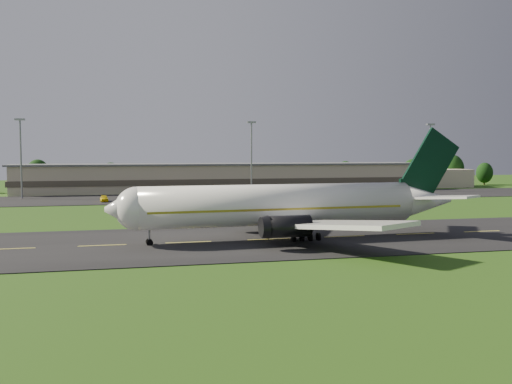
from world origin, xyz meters
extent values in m
plane|color=#1D4511|center=(0.00, 0.00, 0.00)|extent=(360.00, 360.00, 0.00)
cube|color=black|center=(0.00, 0.00, 0.05)|extent=(220.00, 30.00, 0.10)
cube|color=black|center=(0.00, 72.00, 0.05)|extent=(260.00, 30.00, 0.10)
cylinder|color=white|center=(-9.64, 0.00, 4.80)|extent=(38.22, 7.37, 5.60)
sphere|color=white|center=(-28.62, -0.89, 4.80)|extent=(5.60, 5.60, 5.60)
cone|color=white|center=(-30.62, -0.98, 4.80)|extent=(4.25, 5.56, 5.38)
cone|color=white|center=(12.84, 1.05, 4.80)|extent=(9.25, 5.90, 5.49)
cube|color=olive|center=(-10.14, -0.02, 4.45)|extent=(35.23, 7.27, 0.28)
cube|color=black|center=(-29.22, -0.92, 5.35)|extent=(2.14, 3.09, 0.65)
cube|color=white|center=(-5.63, -10.82, 3.30)|extent=(14.77, 20.10, 2.20)
cube|color=white|center=(-6.66, 11.15, 3.30)|extent=(13.42, 20.22, 2.20)
cube|color=white|center=(13.07, -3.94, 5.70)|extent=(7.78, 9.35, 0.91)
cube|color=white|center=(12.60, 6.05, 5.70)|extent=(7.25, 9.40, 0.91)
cube|color=black|center=(11.34, 0.98, 6.60)|extent=(5.02, 0.78, 3.00)
cube|color=black|center=(13.84, 1.10, 10.30)|extent=(9.44, 0.89, 10.55)
cylinder|color=black|center=(-10.76, -8.06, 2.90)|extent=(5.72, 2.96, 2.70)
cylinder|color=black|center=(-11.51, 7.92, 2.90)|extent=(5.72, 2.96, 2.70)
cube|color=tan|center=(0.00, 96.00, 4.00)|extent=(120.00, 15.00, 8.00)
cube|color=#4C4438|center=(0.00, 96.00, 3.20)|extent=(121.00, 15.40, 1.60)
cube|color=#595B60|center=(0.00, 96.00, 8.15)|extent=(122.00, 16.00, 0.50)
cube|color=tan|center=(70.00, 98.00, 3.00)|extent=(28.00, 11.00, 6.00)
cylinder|color=gray|center=(-55.00, 80.00, 10.00)|extent=(0.44, 0.44, 20.00)
cube|color=gray|center=(-55.00, 80.00, 20.10)|extent=(2.40, 1.20, 0.50)
cylinder|color=gray|center=(5.00, 80.00, 10.00)|extent=(0.44, 0.44, 20.00)
cube|color=gray|center=(5.00, 80.00, 20.10)|extent=(2.40, 1.20, 0.50)
cylinder|color=gray|center=(60.00, 80.00, 10.00)|extent=(0.44, 0.44, 20.00)
cube|color=gray|center=(60.00, 80.00, 20.10)|extent=(2.40, 1.20, 0.50)
cylinder|color=black|center=(-54.38, 105.06, 1.52)|extent=(0.56, 0.56, 3.05)
ellipsoid|color=black|center=(-54.38, 105.06, 5.25)|extent=(7.11, 7.11, 8.89)
cylinder|color=black|center=(-33.32, 105.67, 1.36)|extent=(0.56, 0.56, 2.73)
ellipsoid|color=black|center=(-33.32, 105.67, 4.69)|extent=(6.36, 6.36, 7.95)
cylinder|color=black|center=(43.32, 105.15, 1.38)|extent=(0.56, 0.56, 2.76)
ellipsoid|color=black|center=(43.32, 105.15, 4.76)|extent=(6.45, 6.45, 8.06)
cylinder|color=black|center=(67.94, 104.61, 1.48)|extent=(0.56, 0.56, 2.96)
ellipsoid|color=black|center=(67.94, 104.61, 5.10)|extent=(6.90, 6.90, 8.63)
cylinder|color=black|center=(83.42, 104.61, 1.70)|extent=(0.56, 0.56, 3.41)
ellipsoid|color=black|center=(83.42, 104.61, 5.87)|extent=(7.95, 7.95, 9.93)
cylinder|color=black|center=(97.43, 106.12, 1.26)|extent=(0.56, 0.56, 2.51)
ellipsoid|color=black|center=(97.43, 106.12, 4.33)|extent=(5.87, 5.87, 7.33)
imported|color=yellow|center=(-34.40, 65.43, 0.85)|extent=(2.20, 4.56, 1.50)
imported|color=#A3260A|center=(-12.87, 73.54, 0.82)|extent=(4.61, 2.33, 1.45)
imported|color=white|center=(11.05, 69.68, 0.79)|extent=(3.14, 5.29, 1.38)
imported|color=gold|center=(37.02, 75.13, 0.75)|extent=(4.82, 3.70, 1.30)
camera|label=1|loc=(-30.66, -74.45, 12.07)|focal=40.00mm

